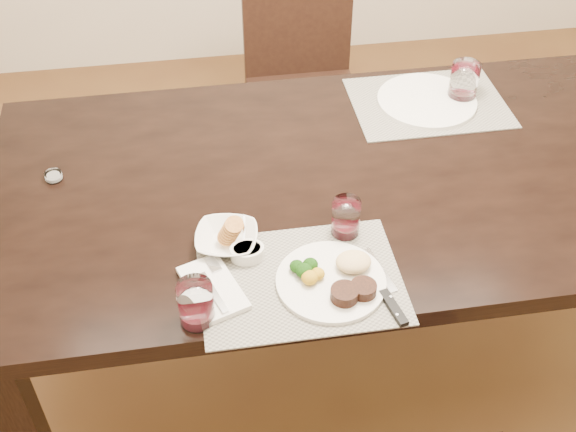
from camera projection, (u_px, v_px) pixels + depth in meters
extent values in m
plane|color=#472917|center=(347.00, 345.00, 2.44)|extent=(4.50, 4.50, 0.00)
cube|color=black|center=(361.00, 180.00, 1.96)|extent=(2.00, 1.00, 0.05)
cube|color=black|center=(56.00, 215.00, 2.41)|extent=(0.08, 0.08, 0.70)
cube|color=black|center=(574.00, 162.00, 2.62)|extent=(0.08, 0.08, 0.70)
cube|color=black|center=(305.00, 101.00, 2.78)|extent=(0.42, 0.42, 0.04)
cube|color=black|center=(266.00, 180.00, 2.78)|extent=(0.04, 0.04, 0.41)
cube|color=black|center=(358.00, 171.00, 2.82)|extent=(0.04, 0.04, 0.41)
cube|color=black|center=(255.00, 126.00, 3.04)|extent=(0.04, 0.04, 0.41)
cube|color=black|center=(338.00, 119.00, 3.08)|extent=(0.04, 0.04, 0.41)
cube|color=black|center=(298.00, 19.00, 2.75)|extent=(0.42, 0.04, 0.45)
cube|color=gray|center=(301.00, 280.00, 1.65)|extent=(0.46, 0.34, 0.00)
cube|color=gray|center=(428.00, 103.00, 2.19)|extent=(0.46, 0.34, 0.00)
cylinder|color=silver|center=(331.00, 281.00, 1.63)|extent=(0.25, 0.25, 0.01)
cylinder|color=black|center=(345.00, 294.00, 1.58)|extent=(0.06, 0.06, 0.03)
cylinder|color=black|center=(363.00, 289.00, 1.59)|extent=(0.06, 0.06, 0.03)
ellipsoid|color=tan|center=(353.00, 262.00, 1.65)|extent=(0.08, 0.07, 0.03)
ellipsoid|color=#15400C|center=(304.00, 271.00, 1.63)|extent=(0.04, 0.04, 0.03)
ellipsoid|color=#B48217|center=(310.00, 278.00, 1.62)|extent=(0.04, 0.04, 0.03)
cube|color=silver|center=(213.00, 288.00, 1.62)|extent=(0.16, 0.21, 0.01)
cube|color=silver|center=(214.00, 292.00, 1.60)|extent=(0.06, 0.13, 0.01)
cube|color=silver|center=(213.00, 264.00, 1.66)|extent=(0.04, 0.05, 0.00)
cube|color=silver|center=(380.00, 270.00, 1.67)|extent=(0.05, 0.15, 0.00)
cube|color=black|center=(394.00, 308.00, 1.58)|extent=(0.04, 0.11, 0.01)
imported|color=silver|center=(227.00, 239.00, 1.72)|extent=(0.18, 0.18, 0.04)
cylinder|color=#BF813C|center=(226.00, 231.00, 1.70)|extent=(0.05, 0.05, 0.05)
cylinder|color=silver|center=(247.00, 252.00, 1.69)|extent=(0.08, 0.08, 0.03)
cylinder|color=#0C3812|center=(247.00, 249.00, 1.68)|extent=(0.06, 0.06, 0.01)
cube|color=silver|center=(244.00, 228.00, 1.71)|extent=(0.01, 0.05, 0.04)
cylinder|color=silver|center=(346.00, 217.00, 1.73)|extent=(0.07, 0.07, 0.10)
cylinder|color=#34040B|center=(345.00, 228.00, 1.76)|extent=(0.06, 0.06, 0.02)
cylinder|color=silver|center=(427.00, 101.00, 2.18)|extent=(0.30, 0.30, 0.01)
cylinder|color=silver|center=(464.00, 82.00, 2.16)|extent=(0.09, 0.09, 0.12)
cylinder|color=#34040B|center=(462.00, 94.00, 2.19)|extent=(0.07, 0.07, 0.03)
cylinder|color=silver|center=(196.00, 303.00, 1.53)|extent=(0.08, 0.08, 0.11)
cylinder|color=#34040B|center=(198.00, 315.00, 1.56)|extent=(0.06, 0.06, 0.03)
cylinder|color=silver|center=(54.00, 176.00, 1.91)|extent=(0.05, 0.05, 0.02)
cylinder|color=silver|center=(54.00, 177.00, 1.92)|extent=(0.03, 0.03, 0.01)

